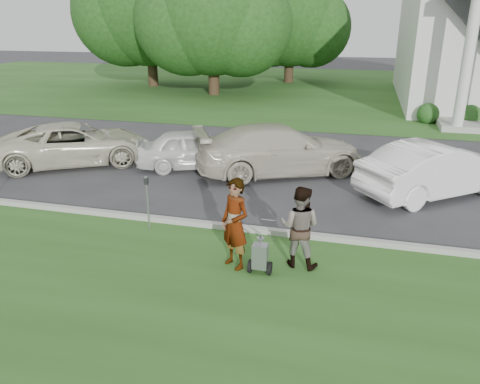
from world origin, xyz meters
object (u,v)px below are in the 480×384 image
at_px(car_d, 436,169).
at_px(tree_back, 290,23).
at_px(person_left, 235,225).
at_px(person_right, 300,227).
at_px(striping_cart, 260,257).
at_px(car_a, 76,144).
at_px(parking_meter_near, 147,196).
at_px(car_c, 280,149).
at_px(car_b, 195,149).
at_px(tree_far, 149,9).
at_px(tree_left, 212,17).

bearing_deg(car_d, tree_back, -20.54).
relative_size(person_left, person_right, 1.10).
relative_size(striping_cart, car_a, 0.18).
xyz_separation_m(parking_meter_near, car_c, (2.37, 5.38, -0.04)).
relative_size(car_a, car_c, 0.93).
distance_m(car_b, car_c, 3.01).
bearing_deg(tree_far, parking_meter_near, -65.65).
height_order(person_left, car_c, person_left).
bearing_deg(person_left, car_d, 84.14).
bearing_deg(car_b, person_right, -163.63).
distance_m(person_left, person_right, 1.36).
bearing_deg(tree_far, tree_left, -26.56).
xyz_separation_m(striping_cart, parking_meter_near, (-3.19, 1.45, 0.49)).
distance_m(tree_far, tree_back, 11.22).
bearing_deg(tree_back, striping_cart, -81.91).
relative_size(car_b, car_d, 0.84).
height_order(tree_far, person_right, tree_far).
relative_size(striping_cart, car_b, 0.24).
bearing_deg(car_d, person_right, 108.98).
relative_size(person_right, car_a, 0.33).
distance_m(tree_left, car_d, 21.90).
bearing_deg(person_right, parking_meter_near, -6.03).
bearing_deg(tree_far, car_d, -47.84).
height_order(car_c, car_d, car_c).
xyz_separation_m(tree_far, car_a, (6.26, -20.29, -4.95)).
bearing_deg(car_b, car_c, -106.72).
height_order(tree_left, car_a, tree_left).
bearing_deg(parking_meter_near, car_c, 66.20).
height_order(tree_left, person_left, tree_left).
bearing_deg(car_a, tree_back, -39.85).
bearing_deg(striping_cart, car_a, 142.81).
relative_size(striping_cart, car_d, 0.20).
xyz_separation_m(person_left, person_right, (1.30, 0.40, -0.09)).
bearing_deg(car_a, person_right, -153.15).
bearing_deg(car_c, person_right, 166.31).
relative_size(tree_far, tree_back, 1.21).
bearing_deg(tree_left, person_right, -68.08).
height_order(person_left, car_a, person_left).
bearing_deg(car_b, tree_left, -4.71).
bearing_deg(tree_left, car_c, -65.17).
distance_m(tree_left, car_b, 17.87).
relative_size(person_left, car_d, 0.40).
bearing_deg(person_right, striping_cart, 43.86).
distance_m(striping_cart, person_right, 1.03).
distance_m(parking_meter_near, car_b, 5.24).
height_order(tree_left, person_right, tree_left).
height_order(person_right, car_a, person_right).
xyz_separation_m(car_b, car_c, (3.00, 0.18, 0.14)).
bearing_deg(parking_meter_near, car_d, 31.46).
relative_size(tree_left, striping_cart, 11.07).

